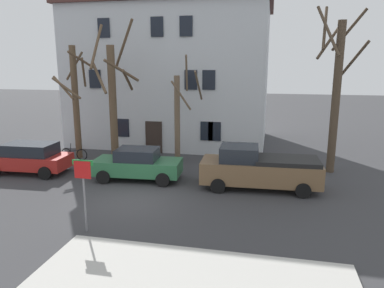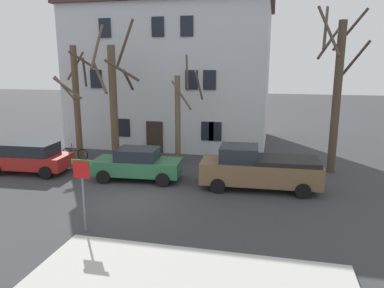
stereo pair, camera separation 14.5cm
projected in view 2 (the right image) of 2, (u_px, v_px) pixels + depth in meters
The scene contains 11 objects.
ground_plane at pixel (131, 201), 15.55m from camera, with size 120.00×120.00×0.00m, color #38383A.
building_main at pixel (174, 61), 26.80m from camera, with size 14.25×8.92×11.79m.
tree_bare_near at pixel (76, 99), 22.05m from camera, with size 2.40×2.11×6.85m.
tree_bare_mid at pixel (114, 97), 21.03m from camera, with size 2.75×2.93×8.24m.
tree_bare_far at pixel (180, 114), 21.32m from camera, with size 1.55×2.61×6.28m.
tree_bare_end at pixel (337, 89), 18.86m from camera, with size 2.71×2.71×8.72m.
car_red_wagon at pixel (30, 157), 19.51m from camera, with size 4.32×2.23×1.64m.
car_green_sedan at pixel (138, 164), 18.35m from camera, with size 4.49×2.23×1.62m.
pickup_truck_brown at pixel (259, 168), 16.98m from camera, with size 5.59×2.36×2.02m.
street_sign_pole at pixel (82, 182), 12.38m from camera, with size 0.76×0.07×2.61m.
bicycle_leaning at pixel (75, 154), 22.25m from camera, with size 1.75×0.06×1.03m.
Camera 2 is at (5.78, -13.71, 5.78)m, focal length 33.91 mm.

